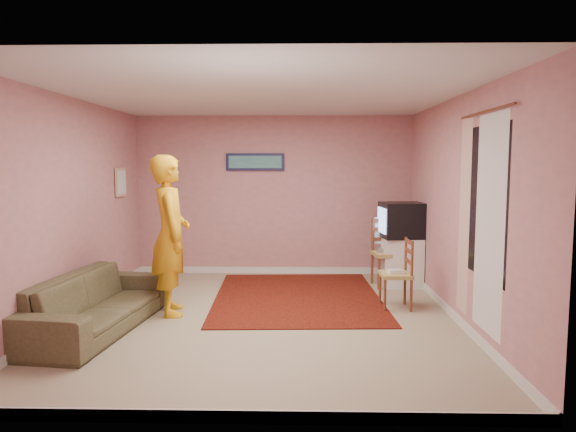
{
  "coord_description": "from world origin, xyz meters",
  "views": [
    {
      "loc": [
        0.42,
        -5.93,
        1.83
      ],
      "look_at": [
        0.28,
        0.6,
        1.16
      ],
      "focal_mm": 32.0,
      "sensor_mm": 36.0,
      "label": 1
    }
  ],
  "objects_px": {
    "sofa": "(96,303)",
    "chair_a": "(389,245)",
    "tv_cabinet": "(401,262)",
    "crt_tv": "(402,220)",
    "person": "(170,235)",
    "chair_b": "(396,266)"
  },
  "relations": [
    {
      "from": "sofa",
      "to": "chair_a",
      "type": "bearing_deg",
      "value": -52.43
    },
    {
      "from": "tv_cabinet",
      "to": "sofa",
      "type": "xyz_separation_m",
      "value": [
        -3.75,
        -2.16,
        -0.05
      ]
    },
    {
      "from": "crt_tv",
      "to": "sofa",
      "type": "bearing_deg",
      "value": -155.82
    },
    {
      "from": "person",
      "to": "tv_cabinet",
      "type": "bearing_deg",
      "value": -81.49
    },
    {
      "from": "crt_tv",
      "to": "person",
      "type": "xyz_separation_m",
      "value": [
        -3.08,
        -1.49,
        -0.02
      ]
    },
    {
      "from": "chair_b",
      "to": "sofa",
      "type": "height_order",
      "value": "chair_b"
    },
    {
      "from": "tv_cabinet",
      "to": "sofa",
      "type": "bearing_deg",
      "value": -150.1
    },
    {
      "from": "tv_cabinet",
      "to": "chair_b",
      "type": "height_order",
      "value": "chair_b"
    },
    {
      "from": "chair_a",
      "to": "person",
      "type": "height_order",
      "value": "person"
    },
    {
      "from": "chair_b",
      "to": "sofa",
      "type": "distance_m",
      "value": 3.57
    },
    {
      "from": "chair_a",
      "to": "person",
      "type": "distance_m",
      "value": 3.25
    },
    {
      "from": "chair_a",
      "to": "tv_cabinet",
      "type": "bearing_deg",
      "value": 4.84
    },
    {
      "from": "chair_a",
      "to": "chair_b",
      "type": "xyz_separation_m",
      "value": [
        -0.11,
        -1.17,
        -0.08
      ]
    },
    {
      "from": "crt_tv",
      "to": "sofa",
      "type": "height_order",
      "value": "crt_tv"
    },
    {
      "from": "chair_a",
      "to": "sofa",
      "type": "height_order",
      "value": "chair_a"
    },
    {
      "from": "chair_a",
      "to": "crt_tv",
      "type": "bearing_deg",
      "value": 5.05
    },
    {
      "from": "crt_tv",
      "to": "chair_b",
      "type": "distance_m",
      "value": 1.33
    },
    {
      "from": "chair_a",
      "to": "chair_b",
      "type": "bearing_deg",
      "value": -102.95
    },
    {
      "from": "crt_tv",
      "to": "sofa",
      "type": "distance_m",
      "value": 4.37
    },
    {
      "from": "chair_a",
      "to": "chair_b",
      "type": "relative_size",
      "value": 1.14
    },
    {
      "from": "tv_cabinet",
      "to": "crt_tv",
      "type": "relative_size",
      "value": 1.1
    },
    {
      "from": "chair_b",
      "to": "person",
      "type": "bearing_deg",
      "value": -85.37
    }
  ]
}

